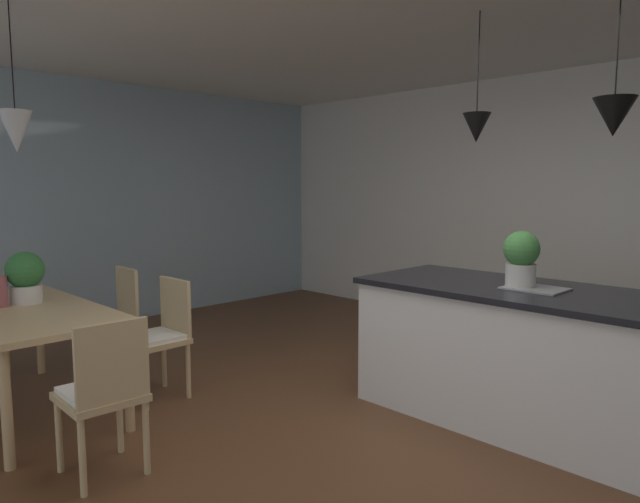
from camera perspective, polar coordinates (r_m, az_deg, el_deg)
ground_plane at (r=3.69m, az=4.79°, el=-18.73°), size 10.00×8.40×0.04m
wall_back_kitchen at (r=6.19m, az=24.96°, el=4.10°), size 10.00×0.12×2.70m
window_wall_left_glazing at (r=6.72m, az=-22.54°, el=4.36°), size 0.06×8.40×2.70m
dining_table at (r=4.39m, az=-27.58°, el=-5.99°), size 1.75×0.87×0.73m
chair_far_left at (r=5.06m, az=-20.05°, el=-6.14°), size 0.42×0.42×0.87m
chair_kitchen_end at (r=3.30m, az=-20.84°, el=-12.95°), size 0.41×0.41×0.87m
chair_far_right at (r=4.38m, az=-15.71°, el=-7.95°), size 0.41×0.41×0.87m
kitchen_island at (r=3.98m, az=20.22°, el=-9.76°), size 2.22×0.95×0.91m
pendant_over_table at (r=4.15m, az=-28.18°, el=10.58°), size 0.20×0.20×0.93m
pendant_over_island_main at (r=4.05m, az=15.42°, el=11.92°), size 0.19×0.19×0.85m
pendant_over_island_aux at (r=3.69m, az=27.39°, el=11.92°), size 0.24×0.24×0.87m
potted_plant_on_island at (r=3.89m, az=19.53°, el=-0.54°), size 0.23×0.23×0.37m
potted_plant_on_table at (r=4.53m, az=-27.46°, el=-2.18°), size 0.26×0.26×0.37m
vase_on_dining_table at (r=4.47m, az=-29.35°, el=-3.53°), size 0.08×0.08×0.21m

